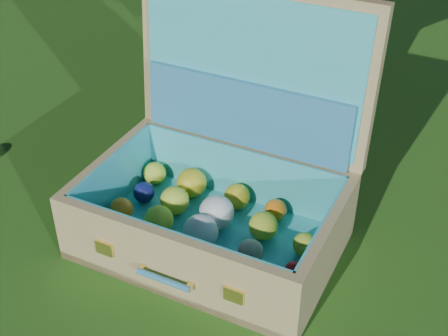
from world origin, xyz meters
The scene contains 2 objects.
ground centered at (0.00, 0.00, 0.00)m, with size 60.00×60.00×0.00m, color #215114.
suitcase centered at (0.20, -0.07, 0.18)m, with size 0.69×0.57×0.65m.
Camera 1 is at (0.76, -1.31, 1.16)m, focal length 50.00 mm.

